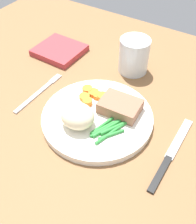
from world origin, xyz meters
TOP-DOWN VIEW (x-y plane):
  - dining_table at (0.00, 0.00)cm, footprint 120.00×90.00cm
  - dinner_plate at (0.19, -2.42)cm, footprint 24.60×24.60cm
  - meat_portion at (3.51, 1.46)cm, footprint 9.17×7.02cm
  - mashed_potatoes at (-2.03, -6.85)cm, footprint 7.29×6.52cm
  - carrot_slices at (-4.05, 1.83)cm, footprint 6.92×6.05cm
  - green_beans at (4.34, -4.85)cm, footprint 5.87×9.35cm
  - fork at (-17.04, -2.68)cm, footprint 1.44×16.60cm
  - knife at (17.48, -2.70)cm, footprint 1.70×20.50cm
  - water_glass at (-1.91, 18.31)cm, footprint 7.83×7.83cm
  - napkin at (-23.74, 14.29)cm, footprint 12.97×12.03cm

SIDE VIEW (x-z plane):
  - dining_table at x=0.00cm, z-range 0.00..2.00cm
  - knife at x=17.48cm, z-range 1.88..2.52cm
  - fork at x=-17.04cm, z-range 2.00..2.40cm
  - dinner_plate at x=0.19cm, z-range 2.00..3.60cm
  - napkin at x=-23.74cm, z-range 2.00..3.73cm
  - green_beans at x=4.34cm, z-range 3.55..4.37cm
  - carrot_slices at x=-4.05cm, z-range 3.49..4.78cm
  - meat_portion at x=3.51cm, z-range 3.60..6.22cm
  - water_glass at x=-1.91cm, z-range 1.32..10.52cm
  - mashed_potatoes at x=-2.03cm, z-range 3.60..8.46cm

